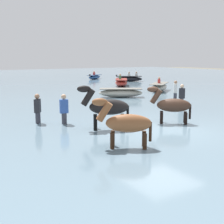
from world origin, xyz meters
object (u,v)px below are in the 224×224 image
Objects in this scene: boat_distant_west at (94,77)px; person_onlooker_right at (38,113)px; horse_trailing_black at (107,108)px; person_wading_close at (64,113)px; boat_far_offshore at (159,87)px; person_onlooker_left at (182,99)px; boat_mid_outer at (121,93)px; person_wading_mid at (175,93)px; horse_lead_chestnut at (126,125)px; boat_mid_channel at (121,82)px; boat_far_inshore at (129,79)px; horse_flank_dark_bay at (172,106)px.

boat_distant_west is 1.59× the size of person_onlooker_right.
horse_trailing_black reaches higher than person_wading_close.
person_onlooker_left is at bearing -121.75° from boat_far_offshore.
boat_mid_outer is 1.82× the size of person_onlooker_left.
horse_lead_chestnut is at bearing -141.24° from person_wading_mid.
person_onlooker_right is (-7.31, -4.98, 0.14)m from boat_mid_outer.
person_wading_close is (-10.85, -12.10, 0.11)m from boat_mid_channel.
horse_lead_chestnut is at bearing -125.54° from boat_far_inshore.
boat_far_inshore is (13.58, 17.75, -0.48)m from horse_trailing_black.
horse_trailing_black is at bearing 169.22° from horse_flank_dark_bay.
person_onlooker_left is at bearing 40.20° from horse_flank_dark_bay.
boat_mid_channel is at bearing 48.13° from person_wading_close.
person_onlooker_right is at bearing -124.21° from boat_distant_west.
boat_far_offshore is (10.78, 11.00, -0.37)m from horse_lead_chestnut.
boat_far_offshore is 1.91× the size of person_wading_mid.
horse_trailing_black reaches higher than boat_mid_channel.
boat_mid_outer is (6.25, 9.61, -0.40)m from horse_lead_chestnut.
person_wading_mid reaches higher than boat_distant_west.
person_wading_mid reaches higher than boat_mid_channel.
horse_trailing_black is 1.26× the size of person_onlooker_right.
boat_mid_outer is 1.05× the size of boat_far_inshore.
boat_far_offshore is at bearing 16.98° from boat_mid_outer.
person_onlooker_left is (6.12, 2.37, -0.35)m from horse_trailing_black.
boat_far_offshore is 1.91× the size of person_onlooker_left.
boat_mid_outer is 1.82× the size of person_wading_close.
horse_trailing_black reaches higher than person_wading_mid.
horse_flank_dark_bay reaches higher than boat_mid_outer.
person_onlooker_left is at bearing -83.09° from boat_mid_outer.
boat_far_offshore is (7.34, 9.23, -0.38)m from horse_flank_dark_bay.
boat_far_inshore is (1.47, -5.05, 0.04)m from boat_distant_west.
horse_lead_chestnut is 1.00× the size of horse_flank_dark_bay.
person_onlooker_right is (-4.50, 2.87, -0.26)m from horse_flank_dark_bay.
boat_far_inshore is 14.63m from person_wading_mid.
horse_lead_chestnut is at bearing -123.03° from boat_mid_outer.
person_onlooker_left is at bearing 34.17° from horse_lead_chestnut.
person_wading_mid is (4.89, 4.92, -0.26)m from horse_flank_dark_bay.
boat_far_inshore is 9.70m from boat_far_offshore.
horse_flank_dark_bay reaches higher than person_wading_close.
boat_far_offshore reaches higher than boat_distant_west.
person_wading_close reaches higher than boat_mid_outer.
boat_mid_outer is at bearing 53.05° from horse_trailing_black.
person_onlooker_right reaches higher than boat_mid_channel.
horse_lead_chestnut reaches higher than boat_distant_west.
person_onlooker_right is (-11.84, -6.36, 0.11)m from boat_far_offshore.
horse_flank_dark_bay reaches higher than boat_mid_channel.
boat_distant_west is (9.40, 23.32, -0.44)m from horse_flank_dark_bay.
boat_distant_west is 0.92× the size of boat_far_inshore.
horse_lead_chestnut is 15.40m from boat_far_offshore.
person_onlooker_left is 7.11m from person_wading_close.
horse_flank_dark_bay is 0.62× the size of boat_mid_channel.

